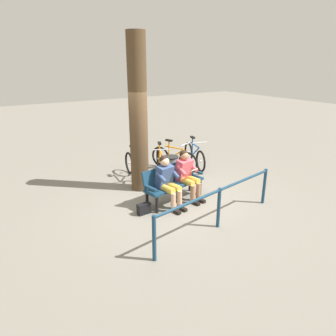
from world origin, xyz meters
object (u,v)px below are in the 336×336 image
(bicycle_black, at_px, (194,156))
(bicycle_blue, at_px, (160,163))
(litter_bin, at_px, (171,170))
(person_reading, at_px, (187,173))
(person_companion, at_px, (167,179))
(bench, at_px, (172,180))
(tree_trunk, at_px, (138,116))
(handbag, at_px, (144,209))
(bicycle_orange, at_px, (174,159))
(bicycle_red, at_px, (135,167))

(bicycle_black, height_order, bicycle_blue, same)
(litter_bin, bearing_deg, bicycle_blue, -100.39)
(person_reading, height_order, person_companion, same)
(bench, distance_m, person_companion, 0.40)
(person_reading, bearing_deg, tree_trunk, -71.28)
(person_companion, bearing_deg, bench, -153.19)
(bench, bearing_deg, tree_trunk, -84.20)
(bench, height_order, bicycle_black, bicycle_black)
(litter_bin, bearing_deg, bench, 58.89)
(handbag, distance_m, litter_bin, 1.86)
(bicycle_black, distance_m, bicycle_blue, 1.28)
(handbag, xyz_separation_m, tree_trunk, (-0.61, -1.32, 1.81))
(person_companion, bearing_deg, bicycle_orange, -137.91)
(handbag, distance_m, bicycle_blue, 2.50)
(bicycle_orange, bearing_deg, bench, -56.26)
(bench, height_order, bicycle_orange, bicycle_orange)
(person_companion, xyz_separation_m, bicycle_blue, (-0.96, -1.88, -0.30))
(bicycle_black, relative_size, bicycle_red, 0.98)
(bicycle_blue, bearing_deg, person_reading, 13.67)
(bicycle_orange, relative_size, bicycle_red, 0.95)
(bicycle_red, bearing_deg, bench, 11.48)
(tree_trunk, bearing_deg, bicycle_black, -164.07)
(person_companion, xyz_separation_m, litter_bin, (-0.81, -1.09, -0.27))
(bench, xyz_separation_m, person_companion, (0.29, 0.22, 0.16))
(handbag, distance_m, bicycle_orange, 2.97)
(person_reading, relative_size, bicycle_blue, 0.77)
(bicycle_orange, height_order, bicycle_blue, same)
(bicycle_black, xyz_separation_m, bicycle_blue, (1.28, 0.04, 0.00))
(bench, distance_m, bicycle_blue, 1.80)
(person_companion, bearing_deg, litter_bin, -137.50)
(handbag, height_order, litter_bin, litter_bin)
(handbag, height_order, tree_trunk, tree_trunk)
(bicycle_black, bearing_deg, tree_trunk, -58.72)
(handbag, bearing_deg, bicycle_blue, -129.69)
(person_reading, height_order, bicycle_black, person_reading)
(tree_trunk, height_order, bicycle_orange, tree_trunk)
(bench, bearing_deg, bicycle_orange, -135.38)
(litter_bin, height_order, bicycle_orange, bicycle_orange)
(person_reading, relative_size, handbag, 4.00)
(bench, bearing_deg, bicycle_black, -149.72)
(bicycle_red, bearing_deg, person_reading, 21.64)
(bench, height_order, tree_trunk, tree_trunk)
(person_companion, height_order, tree_trunk, tree_trunk)
(bicycle_black, xyz_separation_m, bicycle_red, (2.08, -0.02, 0.00))
(handbag, height_order, bicycle_orange, bicycle_orange)
(handbag, relative_size, bicycle_blue, 0.19)
(bench, bearing_deg, bicycle_red, -96.63)
(bench, relative_size, bicycle_red, 0.99)
(bicycle_orange, bearing_deg, handbag, -68.18)
(litter_bin, height_order, bicycle_blue, bicycle_blue)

